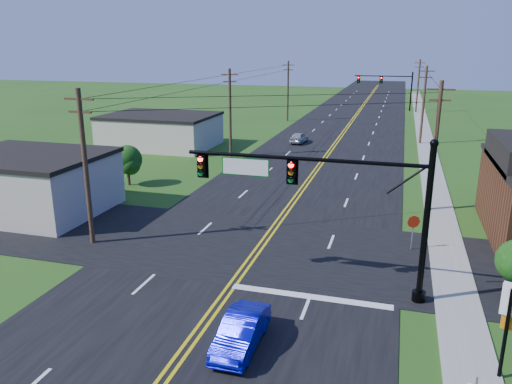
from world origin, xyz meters
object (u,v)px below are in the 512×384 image
(signal_mast_far, at_px, (386,84))
(stop_sign, at_px, (413,225))
(signal_mast_main, at_px, (324,194))
(blue_car, at_px, (241,332))

(signal_mast_far, xyz_separation_m, stop_sign, (4.09, -65.88, -3.04))
(signal_mast_far, height_order, stop_sign, signal_mast_far)
(signal_mast_main, height_order, stop_sign, signal_mast_main)
(blue_car, bearing_deg, stop_sign, 61.89)
(signal_mast_far, relative_size, stop_sign, 5.27)
(stop_sign, bearing_deg, blue_car, -138.60)
(blue_car, distance_m, stop_sign, 13.41)
(signal_mast_main, relative_size, signal_mast_far, 1.03)
(signal_mast_main, distance_m, signal_mast_far, 72.00)
(signal_mast_main, height_order, blue_car, signal_mast_main)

